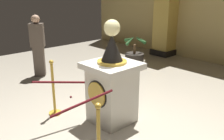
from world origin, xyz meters
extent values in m
plane|color=#B2A893|center=(0.00, 0.00, 0.00)|extent=(12.57, 12.57, 0.00)
cube|color=silver|center=(-0.21, 0.34, 0.49)|extent=(0.67, 0.67, 0.98)
cube|color=silver|center=(-0.21, 0.34, 1.03)|extent=(0.83, 0.83, 0.10)
cylinder|color=gold|center=(-0.21, -0.01, 0.61)|extent=(0.42, 0.03, 0.42)
cylinder|color=black|center=(-0.21, 0.00, 0.61)|extent=(0.47, 0.01, 0.47)
cylinder|color=gold|center=(-0.21, 0.34, 1.10)|extent=(0.50, 0.50, 0.04)
cone|color=black|center=(-0.21, 0.34, 1.35)|extent=(0.37, 0.37, 0.45)
cylinder|color=gold|center=(-0.21, 0.34, 1.57)|extent=(0.03, 0.03, 0.07)
sphere|color=beige|center=(-0.21, 0.34, 1.67)|extent=(0.27, 0.27, 0.27)
cylinder|color=gold|center=(-1.13, -0.29, 0.01)|extent=(0.24, 0.24, 0.03)
cylinder|color=gold|center=(-1.13, -0.29, 0.49)|extent=(0.05, 0.05, 0.99)
sphere|color=gold|center=(-1.13, -0.29, 1.03)|extent=(0.08, 0.08, 0.08)
sphere|color=gold|center=(0.66, -0.69, 0.94)|extent=(0.08, 0.08, 0.08)
cylinder|color=#591419|center=(-0.68, -0.39, 0.79)|extent=(0.24, 0.91, 0.22)
cylinder|color=#591419|center=(0.21, -0.59, 0.79)|extent=(0.24, 0.91, 0.22)
sphere|color=#591419|center=(-0.23, -0.49, 0.70)|extent=(0.04, 0.04, 0.04)
cube|color=black|center=(-2.47, 4.99, 0.10)|extent=(0.73, 0.73, 0.20)
cube|color=gold|center=(-2.47, 4.99, 1.87)|extent=(0.63, 0.63, 3.74)
cylinder|color=#2D2823|center=(-2.23, 3.14, 0.20)|extent=(0.58, 0.58, 0.39)
cylinder|color=brown|center=(-2.23, 3.14, 0.53)|extent=(0.08, 0.08, 0.29)
cone|color=#265928|center=(-2.05, 3.18, 0.82)|extent=(0.40, 0.19, 0.21)
cone|color=#265928|center=(-2.20, 3.33, 0.82)|extent=(0.15, 0.37, 0.29)
cone|color=#265928|center=(-2.42, 3.13, 0.82)|extent=(0.39, 0.14, 0.22)
cone|color=#265928|center=(-2.24, 2.96, 0.82)|extent=(0.11, 0.37, 0.29)
cube|color=brown|center=(-3.36, 0.56, 0.41)|extent=(0.31, 0.33, 0.82)
cube|color=brown|center=(-3.36, 0.56, 1.12)|extent=(0.40, 0.42, 0.61)
sphere|color=tan|center=(-3.36, 0.56, 1.54)|extent=(0.22, 0.22, 0.22)
camera|label=1|loc=(2.72, -2.36, 2.25)|focal=39.60mm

